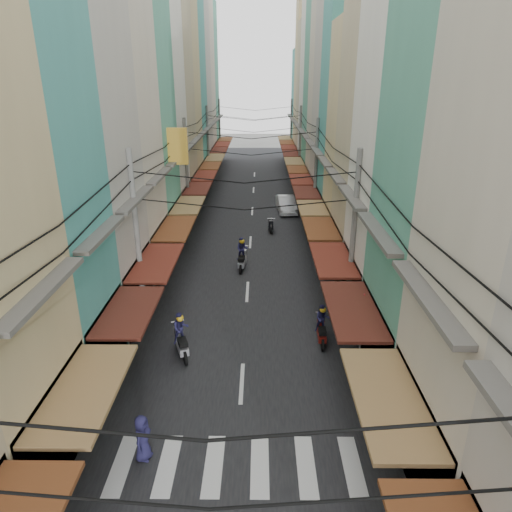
# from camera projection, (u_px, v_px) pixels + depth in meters

# --- Properties ---
(ground) EXTENTS (160.00, 160.00, 0.00)m
(ground) POSITION_uv_depth(u_px,v_px,m) (244.00, 354.00, 19.41)
(ground) COLOR #61615D
(ground) RESTS_ON ground
(road) EXTENTS (10.00, 80.00, 0.02)m
(road) POSITION_uv_depth(u_px,v_px,m) (252.00, 218.00, 38.00)
(road) COLOR black
(road) RESTS_ON ground
(sidewalk_left) EXTENTS (3.00, 80.00, 0.06)m
(sidewalk_left) POSITION_uv_depth(u_px,v_px,m) (174.00, 217.00, 38.05)
(sidewalk_left) COLOR slate
(sidewalk_left) RESTS_ON ground
(sidewalk_right) EXTENTS (3.00, 80.00, 0.06)m
(sidewalk_right) POSITION_uv_depth(u_px,v_px,m) (330.00, 218.00, 37.94)
(sidewalk_right) COLOR slate
(sidewalk_right) RESTS_ON ground
(crosswalk) EXTENTS (7.55, 2.40, 0.01)m
(crosswalk) POSITION_uv_depth(u_px,v_px,m) (237.00, 465.00, 13.82)
(crosswalk) COLOR silver
(crosswalk) RESTS_ON ground
(building_row_left) EXTENTS (7.80, 67.67, 23.70)m
(building_row_left) POSITION_uv_depth(u_px,v_px,m) (135.00, 96.00, 31.28)
(building_row_left) COLOR silver
(building_row_left) RESTS_ON ground
(building_row_right) EXTENTS (7.80, 68.98, 22.59)m
(building_row_right) POSITION_uv_depth(u_px,v_px,m) (366.00, 101.00, 31.18)
(building_row_right) COLOR teal
(building_row_right) RESTS_ON ground
(utility_poles) EXTENTS (10.20, 66.13, 8.20)m
(utility_poles) POSITION_uv_depth(u_px,v_px,m) (250.00, 146.00, 30.95)
(utility_poles) COLOR slate
(utility_poles) RESTS_ON ground
(white_car) EXTENTS (4.93, 2.26, 1.69)m
(white_car) POSITION_uv_depth(u_px,v_px,m) (286.00, 212.00, 39.75)
(white_car) COLOR white
(white_car) RESTS_ON ground
(bicycle) EXTENTS (1.86, 1.20, 1.20)m
(bicycle) POSITION_uv_depth(u_px,v_px,m) (410.00, 398.00, 16.73)
(bicycle) COLOR black
(bicycle) RESTS_ON ground
(moving_scooters) EXTENTS (6.56, 18.66, 2.02)m
(moving_scooters) POSITION_uv_depth(u_px,v_px,m) (249.00, 286.00, 24.27)
(moving_scooters) COLOR black
(moving_scooters) RESTS_ON ground
(parked_scooters) EXTENTS (13.10, 15.83, 1.00)m
(parked_scooters) POSITION_uv_depth(u_px,v_px,m) (382.00, 403.00, 15.77)
(parked_scooters) COLOR black
(parked_scooters) RESTS_ON ground
(pedestrians) EXTENTS (12.85, 25.63, 2.13)m
(pedestrians) POSITION_uv_depth(u_px,v_px,m) (151.00, 298.00, 22.14)
(pedestrians) COLOR black
(pedestrians) RESTS_ON ground
(market_umbrella) EXTENTS (2.18, 2.18, 2.30)m
(market_umbrella) POSITION_uv_depth(u_px,v_px,m) (494.00, 429.00, 12.45)
(market_umbrella) COLOR #B2B2B7
(market_umbrella) RESTS_ON ground
(traffic_sign) EXTENTS (0.10, 0.67, 3.08)m
(traffic_sign) POSITION_uv_depth(u_px,v_px,m) (363.00, 313.00, 18.11)
(traffic_sign) COLOR slate
(traffic_sign) RESTS_ON ground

